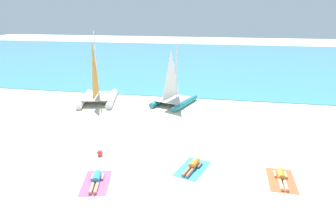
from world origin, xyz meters
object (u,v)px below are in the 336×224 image
(towel_left, at_px, (96,183))
(towel_middle, at_px, (192,169))
(beach_ball, at_px, (100,153))
(towel_right, at_px, (281,180))
(sailboat_white, at_px, (97,92))
(sunbather_left, at_px, (96,179))
(sunbather_middle, at_px, (193,166))
(sunbather_right, at_px, (281,177))
(sailboat_teal, at_px, (173,95))

(towel_left, relative_size, towel_middle, 1.00)
(beach_ball, bearing_deg, towel_left, -70.71)
(towel_middle, bearing_deg, beach_ball, 174.59)
(towel_middle, bearing_deg, towel_right, -3.55)
(sailboat_white, distance_m, towel_middle, 12.09)
(towel_middle, distance_m, towel_right, 3.80)
(towel_right, distance_m, beach_ball, 8.43)
(towel_left, xyz_separation_m, sunbather_left, (-0.02, 0.06, 0.13))
(sunbather_left, relative_size, sunbather_middle, 1.01)
(sunbather_right, relative_size, beach_ball, 5.37)
(towel_left, height_order, sunbather_middle, sunbather_middle)
(towel_left, distance_m, sunbather_right, 7.79)
(towel_left, bearing_deg, towel_middle, 25.97)
(sailboat_teal, bearing_deg, towel_right, -37.98)
(towel_right, relative_size, sunbather_right, 1.22)
(towel_left, xyz_separation_m, beach_ball, (-0.80, 2.29, 0.14))
(sunbather_left, relative_size, beach_ball, 5.35)
(sailboat_white, distance_m, sunbather_left, 11.48)
(sailboat_white, height_order, towel_left, sailboat_white)
(beach_ball, bearing_deg, sailboat_teal, 76.24)
(sunbather_left, relative_size, sunbather_right, 1.00)
(sunbather_left, bearing_deg, sunbather_right, -1.82)
(towel_middle, xyz_separation_m, sunbather_middle, (0.02, 0.06, 0.13))
(beach_ball, bearing_deg, sailboat_white, 114.00)
(sunbather_middle, bearing_deg, sunbather_right, 13.61)
(towel_left, bearing_deg, sunbather_middle, 26.63)
(sunbather_left, bearing_deg, towel_middle, 11.24)
(towel_right, distance_m, sunbather_right, 0.14)
(sunbather_left, bearing_deg, towel_right, -2.30)
(towel_left, distance_m, beach_ball, 2.43)
(towel_middle, relative_size, beach_ball, 6.53)
(towel_middle, bearing_deg, sunbather_left, -154.91)
(sailboat_teal, xyz_separation_m, sunbather_middle, (2.46, -9.23, -0.57))
(towel_left, distance_m, towel_middle, 4.24)
(sailboat_teal, xyz_separation_m, towel_left, (-1.37, -11.15, -0.69))
(sailboat_white, bearing_deg, towel_right, -50.42)
(beach_ball, bearing_deg, towel_right, -4.57)
(sailboat_white, distance_m, sunbather_middle, 12.05)
(towel_middle, bearing_deg, sailboat_teal, 104.72)
(sailboat_white, xyz_separation_m, beach_ball, (3.70, -8.31, -0.65))
(sunbather_right, bearing_deg, sailboat_white, 145.04)
(towel_right, height_order, sunbather_right, sunbather_right)
(sailboat_white, distance_m, sunbather_right, 15.05)
(towel_middle, distance_m, sunbather_middle, 0.14)
(sunbather_right, bearing_deg, sailboat_teal, 124.79)
(sunbather_right, bearing_deg, towel_middle, 178.88)
(sunbather_middle, xyz_separation_m, sunbather_right, (3.77, -0.23, 0.00))
(towel_left, distance_m, sunbather_middle, 4.28)
(towel_right, bearing_deg, sunbather_right, 88.58)
(beach_ball, bearing_deg, sunbather_middle, -4.60)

